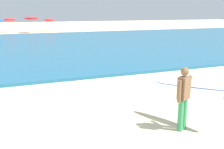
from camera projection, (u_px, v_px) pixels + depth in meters
sea at (10, 47)px, 24.53m from camera, size 120.00×28.00×0.14m
surfer_with_board at (188, 91)px, 7.45m from camera, size 1.37×2.33×1.73m
beach_umbrella_6 at (9, 20)px, 41.87m from camera, size 1.98×2.00×2.15m
beach_umbrella_7 at (31, 18)px, 40.45m from camera, size 2.05×2.07×2.40m
beach_umbrella_8 at (50, 20)px, 43.98m from camera, size 1.77×1.79×2.03m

